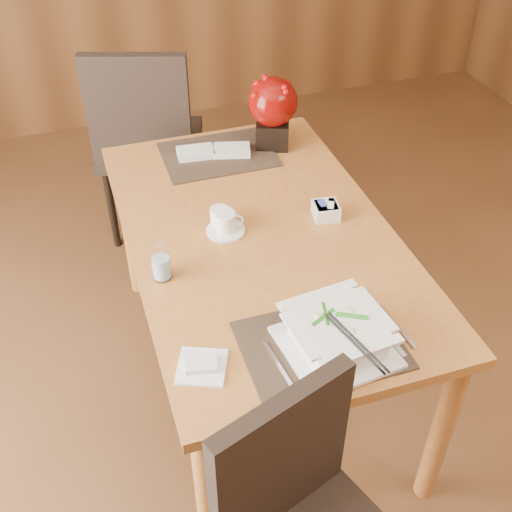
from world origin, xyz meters
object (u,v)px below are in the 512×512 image
object	(u,v)px
coffee_cup	(226,224)
creamer_jug	(220,216)
sugar_caddy	(326,211)
berry_decor	(273,108)
dining_table	(260,254)
far_chair	(146,135)
soup_setting	(337,336)
water_glass	(161,260)
bread_plate	(202,367)

from	to	relation	value
coffee_cup	creamer_jug	world-z (taller)	coffee_cup
coffee_cup	sugar_caddy	size ratio (longest dim) A/B	1.53
creamer_jug	berry_decor	size ratio (longest dim) A/B	0.30
dining_table	creamer_jug	bearing A→B (deg)	141.01
sugar_caddy	far_chair	bearing A→B (deg)	113.45
soup_setting	coffee_cup	size ratio (longest dim) A/B	2.36
water_glass	creamer_jug	size ratio (longest dim) A/B	1.66
bread_plate	berry_decor	bearing A→B (deg)	61.80
far_chair	water_glass	bearing A→B (deg)	100.67
sugar_caddy	berry_decor	xyz separation A→B (m)	(-0.01, 0.54, 0.14)
water_glass	sugar_caddy	size ratio (longest dim) A/B	1.65
dining_table	bread_plate	bearing A→B (deg)	-123.24
coffee_cup	water_glass	world-z (taller)	water_glass
water_glass	creamer_jug	world-z (taller)	water_glass
sugar_caddy	bread_plate	world-z (taller)	sugar_caddy
dining_table	far_chair	size ratio (longest dim) A/B	1.44
creamer_jug	far_chair	world-z (taller)	far_chair
creamer_jug	water_glass	bearing A→B (deg)	-157.40
dining_table	coffee_cup	bearing A→B (deg)	157.47
water_glass	berry_decor	xyz separation A→B (m)	(0.61, 0.68, 0.09)
soup_setting	sugar_caddy	distance (m)	0.64
berry_decor	soup_setting	bearing A→B (deg)	-100.23
water_glass	far_chair	world-z (taller)	far_chair
dining_table	creamer_jug	xyz separation A→B (m)	(-0.12, 0.10, 0.13)
soup_setting	bread_plate	xyz separation A→B (m)	(-0.38, 0.05, -0.05)
dining_table	soup_setting	distance (m)	0.60
coffee_cup	berry_decor	world-z (taller)	berry_decor
soup_setting	far_chair	distance (m)	1.71
water_glass	far_chair	size ratio (longest dim) A/B	0.14
water_glass	berry_decor	size ratio (longest dim) A/B	0.50
soup_setting	berry_decor	bearing A→B (deg)	73.42
soup_setting	coffee_cup	xyz separation A→B (m)	(-0.14, 0.62, -0.03)
soup_setting	water_glass	size ratio (longest dim) A/B	2.18
creamer_jug	bread_plate	bearing A→B (deg)	-128.05
sugar_caddy	coffee_cup	bearing A→B (deg)	175.68
dining_table	soup_setting	xyz separation A→B (m)	(0.03, -0.58, 0.15)
bread_plate	far_chair	world-z (taller)	far_chair
water_glass	sugar_caddy	world-z (taller)	water_glass
soup_setting	creamer_jug	bearing A→B (deg)	96.30
soup_setting	coffee_cup	distance (m)	0.64
dining_table	creamer_jug	distance (m)	0.20
dining_table	far_chair	xyz separation A→B (m)	(-0.21, 1.10, -0.07)
berry_decor	coffee_cup	bearing A→B (deg)	-124.24
creamer_jug	bread_plate	distance (m)	0.66
bread_plate	far_chair	size ratio (longest dim) A/B	0.13
creamer_jug	berry_decor	bearing A→B (deg)	34.41
dining_table	berry_decor	distance (m)	0.66
far_chair	soup_setting	bearing A→B (deg)	116.37
berry_decor	dining_table	bearing A→B (deg)	-113.02
coffee_cup	water_glass	xyz separation A→B (m)	(-0.26, -0.17, 0.04)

